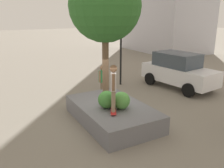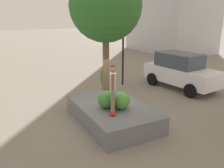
{
  "view_description": "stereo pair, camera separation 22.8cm",
  "coord_description": "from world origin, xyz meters",
  "px_view_note": "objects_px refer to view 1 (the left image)",
  "views": [
    {
      "loc": [
        8.41,
        -4.63,
        4.4
      ],
      "look_at": [
        0.23,
        -0.1,
        1.64
      ],
      "focal_mm": 38.89,
      "sensor_mm": 36.0,
      "label": 1
    },
    {
      "loc": [
        8.52,
        -4.43,
        4.4
      ],
      "look_at": [
        0.23,
        -0.1,
        1.64
      ],
      "focal_mm": 38.89,
      "sensor_mm": 36.0,
      "label": 2
    }
  ],
  "objects_px": {
    "skateboard": "(113,111)",
    "traffic_light_median": "(121,33)",
    "planter_ledge": "(112,113)",
    "passerby_with_bag": "(103,79)",
    "skateboarder": "(113,85)",
    "sedan_parked": "(178,70)",
    "plaza_tree": "(105,6)"
  },
  "relations": [
    {
      "from": "skateboard",
      "to": "traffic_light_median",
      "type": "height_order",
      "value": "traffic_light_median"
    },
    {
      "from": "planter_ledge",
      "to": "passerby_with_bag",
      "type": "relative_size",
      "value": 2.47
    },
    {
      "from": "skateboarder",
      "to": "passerby_with_bag",
      "type": "relative_size",
      "value": 1.05
    },
    {
      "from": "sedan_parked",
      "to": "traffic_light_median",
      "type": "distance_m",
      "value": 4.11
    },
    {
      "from": "skateboard",
      "to": "passerby_with_bag",
      "type": "bearing_deg",
      "value": 158.87
    },
    {
      "from": "planter_ledge",
      "to": "sedan_parked",
      "type": "xyz_separation_m",
      "value": [
        -2.3,
        5.84,
        0.7
      ]
    },
    {
      "from": "planter_ledge",
      "to": "skateboard",
      "type": "xyz_separation_m",
      "value": [
        0.71,
        -0.33,
        0.42
      ]
    },
    {
      "from": "planter_ledge",
      "to": "traffic_light_median",
      "type": "xyz_separation_m",
      "value": [
        -4.5,
        3.12,
        2.85
      ]
    },
    {
      "from": "skateboard",
      "to": "skateboarder",
      "type": "xyz_separation_m",
      "value": [
        0.0,
        0.0,
        1.04
      ]
    },
    {
      "from": "sedan_parked",
      "to": "passerby_with_bag",
      "type": "relative_size",
      "value": 2.79
    },
    {
      "from": "plaza_tree",
      "to": "sedan_parked",
      "type": "distance_m",
      "value": 6.85
    },
    {
      "from": "planter_ledge",
      "to": "skateboarder",
      "type": "bearing_deg",
      "value": -25.09
    },
    {
      "from": "sedan_parked",
      "to": "passerby_with_bag",
      "type": "distance_m",
      "value": 4.77
    },
    {
      "from": "skateboarder",
      "to": "traffic_light_median",
      "type": "height_order",
      "value": "traffic_light_median"
    },
    {
      "from": "skateboarder",
      "to": "sedan_parked",
      "type": "xyz_separation_m",
      "value": [
        -3.02,
        6.17,
        -0.77
      ]
    },
    {
      "from": "planter_ledge",
      "to": "traffic_light_median",
      "type": "relative_size",
      "value": 0.88
    },
    {
      "from": "planter_ledge",
      "to": "skateboard",
      "type": "distance_m",
      "value": 0.9
    },
    {
      "from": "sedan_parked",
      "to": "traffic_light_median",
      "type": "bearing_deg",
      "value": -128.99
    },
    {
      "from": "planter_ledge",
      "to": "traffic_light_median",
      "type": "distance_m",
      "value": 6.18
    },
    {
      "from": "plaza_tree",
      "to": "sedan_parked",
      "type": "xyz_separation_m",
      "value": [
        -1.42,
        5.67,
        -3.58
      ]
    },
    {
      "from": "skateboard",
      "to": "sedan_parked",
      "type": "relative_size",
      "value": 0.17
    },
    {
      "from": "planter_ledge",
      "to": "passerby_with_bag",
      "type": "distance_m",
      "value": 3.36
    },
    {
      "from": "traffic_light_median",
      "to": "skateboard",
      "type": "bearing_deg",
      "value": -33.48
    },
    {
      "from": "plaza_tree",
      "to": "skateboarder",
      "type": "height_order",
      "value": "plaza_tree"
    },
    {
      "from": "planter_ledge",
      "to": "sedan_parked",
      "type": "height_order",
      "value": "sedan_parked"
    },
    {
      "from": "passerby_with_bag",
      "to": "planter_ledge",
      "type": "bearing_deg",
      "value": -20.19
    },
    {
      "from": "skateboarder",
      "to": "sedan_parked",
      "type": "relative_size",
      "value": 0.38
    },
    {
      "from": "sedan_parked",
      "to": "traffic_light_median",
      "type": "height_order",
      "value": "traffic_light_median"
    },
    {
      "from": "traffic_light_median",
      "to": "sedan_parked",
      "type": "bearing_deg",
      "value": 51.01
    },
    {
      "from": "passerby_with_bag",
      "to": "skateboard",
      "type": "bearing_deg",
      "value": -21.13
    },
    {
      "from": "sedan_parked",
      "to": "skateboarder",
      "type": "bearing_deg",
      "value": -63.97
    },
    {
      "from": "planter_ledge",
      "to": "plaza_tree",
      "type": "height_order",
      "value": "plaza_tree"
    }
  ]
}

